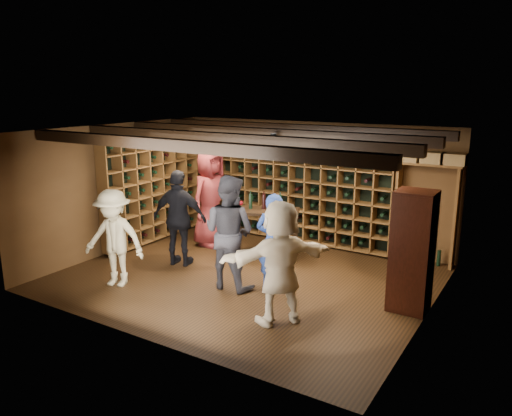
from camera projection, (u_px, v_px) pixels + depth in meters
The scene contains 13 objects.
ground at pixel (246, 277), 8.57m from camera, with size 6.00×6.00×0.00m, color black.
room_shell at pixel (247, 136), 8.04m from camera, with size 6.00×6.00×6.00m.
wine_rack_back at pixel (284, 186), 10.49m from camera, with size 4.65×0.30×2.20m.
wine_rack_left at pixel (153, 187), 10.42m from camera, with size 0.30×2.65×2.20m.
crate_shelf at pixel (429, 180), 8.89m from camera, with size 1.20×0.32×2.07m.
display_cabinet at pixel (412, 254), 7.15m from camera, with size 0.55×0.50×1.75m.
man_blue_shirt at pixel (274, 242), 7.88m from camera, with size 0.58×0.38×1.58m, color navy.
man_grey_suit at pixel (229, 232), 7.97m from camera, with size 0.90×0.70×1.85m, color black.
guest_red_floral at pixel (211, 198), 10.13m from camera, with size 0.97×0.63×1.98m, color maroon.
guest_woman_black at pixel (180, 218), 8.98m from camera, with size 1.03×0.43×1.75m, color black.
guest_khaki at pixel (114, 238), 8.06m from camera, with size 1.04×0.60×1.60m, color #988E69.
guest_beige at pixel (280, 262), 6.76m from camera, with size 1.61×0.51×1.74m, color tan.
tasting_table at pixel (266, 216), 9.44m from camera, with size 1.37×1.05×1.21m.
Camera 1 is at (4.36, -6.75, 3.19)m, focal length 35.00 mm.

